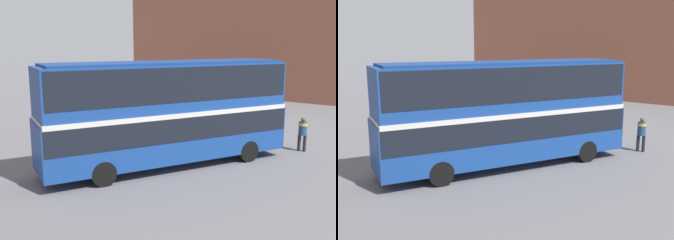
# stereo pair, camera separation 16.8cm
# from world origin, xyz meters

# --- Properties ---
(ground_plane) EXTENTS (240.00, 240.00, 0.00)m
(ground_plane) POSITION_xyz_m (0.00, 0.00, 0.00)
(ground_plane) COLOR slate
(building_row_right) EXTENTS (9.23, 32.29, 14.07)m
(building_row_right) POSITION_xyz_m (24.57, 5.19, 7.04)
(building_row_right) COLOR #935642
(building_row_right) RESTS_ON ground_plane
(double_decker_bus) EXTENTS (11.21, 7.14, 4.64)m
(double_decker_bus) POSITION_xyz_m (-1.93, -0.67, 2.65)
(double_decker_bus) COLOR #194293
(double_decker_bus) RESTS_ON ground_plane
(pedestrian_foreground) EXTENTS (0.53, 0.53, 1.75)m
(pedestrian_foreground) POSITION_xyz_m (4.07, -4.63, 1.07)
(pedestrian_foreground) COLOR #232328
(pedestrian_foreground) RESTS_ON ground_plane
(parked_car_side_street) EXTENTS (4.46, 2.87, 1.62)m
(parked_car_side_street) POSITION_xyz_m (12.99, 7.99, 0.82)
(parked_car_side_street) COLOR black
(parked_car_side_street) RESTS_ON ground_plane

